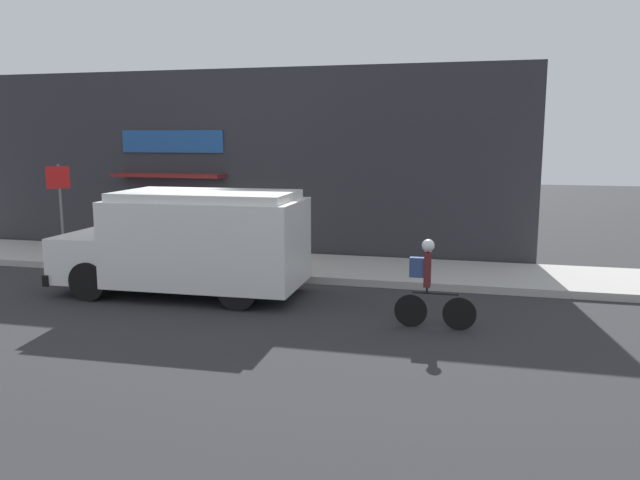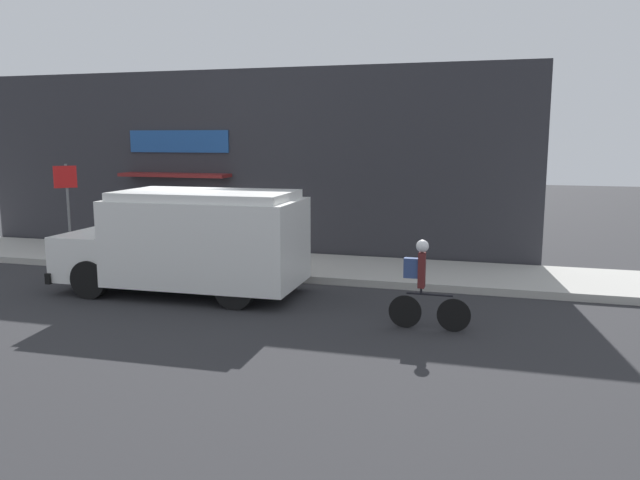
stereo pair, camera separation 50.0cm
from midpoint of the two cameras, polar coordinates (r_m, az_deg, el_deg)
name	(u,v)px [view 1 (the left image)]	position (r m, az deg, el deg)	size (l,w,h in m)	color
ground_plane	(188,277)	(15.99, -12.86, -3.29)	(70.00, 70.00, 0.00)	#2B2B2D
sidewalk	(212,262)	(17.25, -10.70, -2.01)	(28.00, 2.90, 0.18)	#ADAAA3
storefront	(231,164)	(18.41, -8.96, 6.88)	(17.02, 0.86, 5.36)	#2D2D33
school_bus	(192,242)	(13.93, -12.65, -0.16)	(5.47, 2.67, 2.30)	white
cyclist	(429,283)	(11.40, 8.68, -3.93)	(1.47, 0.23, 1.64)	black
stop_sign_post	(60,196)	(18.38, -23.42, 3.73)	(0.45, 0.45, 2.55)	slate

